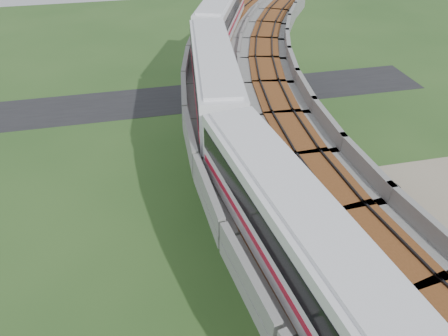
# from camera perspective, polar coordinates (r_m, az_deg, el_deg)

# --- Properties ---
(ground) EXTENTS (160.00, 160.00, 0.00)m
(ground) POSITION_cam_1_polar(r_m,az_deg,el_deg) (31.85, 5.05, -14.45)
(ground) COLOR #2C5120
(ground) RESTS_ON ground
(asphalt_road) EXTENTS (60.00, 8.00, 0.03)m
(asphalt_road) POSITION_cam_1_polar(r_m,az_deg,el_deg) (55.51, -4.11, 9.19)
(asphalt_road) COLOR #232326
(asphalt_road) RESTS_ON ground
(viaduct) EXTENTS (19.58, 73.98, 11.40)m
(viaduct) POSITION_cam_1_polar(r_m,az_deg,el_deg) (27.00, 13.85, -0.10)
(viaduct) COLOR #99968E
(viaduct) RESTS_ON ground
(metro_train) EXTENTS (11.02, 61.34, 3.64)m
(metro_train) POSITION_cam_1_polar(r_m,az_deg,el_deg) (23.49, 7.86, 4.42)
(metro_train) COLOR white
(metro_train) RESTS_ON ground
(fence) EXTENTS (3.87, 38.73, 1.50)m
(fence) POSITION_cam_1_polar(r_m,az_deg,el_deg) (34.85, 20.88, -10.07)
(fence) COLOR #2D382D
(fence) RESTS_ON ground
(tree_0) EXTENTS (1.86, 1.86, 2.71)m
(tree_0) POSITION_cam_1_polar(r_m,az_deg,el_deg) (49.82, 9.57, 8.03)
(tree_0) COLOR #382314
(tree_0) RESTS_ON ground
(tree_1) EXTENTS (2.71, 2.71, 3.30)m
(tree_1) POSITION_cam_1_polar(r_m,az_deg,el_deg) (44.48, 10.38, 4.78)
(tree_1) COLOR #382314
(tree_1) RESTS_ON ground
(tree_2) EXTENTS (2.31, 2.31, 3.01)m
(tree_2) POSITION_cam_1_polar(r_m,az_deg,el_deg) (40.44, 12.08, 1.02)
(tree_2) COLOR #382314
(tree_2) RESTS_ON ground
(tree_3) EXTENTS (3.08, 3.08, 3.69)m
(tree_3) POSITION_cam_1_polar(r_m,az_deg,el_deg) (33.01, 16.30, -7.99)
(tree_3) COLOR #382314
(tree_3) RESTS_ON ground
(tree_4) EXTENTS (2.39, 2.39, 2.82)m
(tree_4) POSITION_cam_1_polar(r_m,az_deg,el_deg) (29.74, 21.31, -17.05)
(tree_4) COLOR #382314
(tree_4) RESTS_ON ground
(car_white) EXTENTS (1.98, 3.45, 1.11)m
(car_white) POSITION_cam_1_polar(r_m,az_deg,el_deg) (32.36, 24.82, -16.11)
(car_white) COLOR silver
(car_white) RESTS_ON dirt_lot
(car_dark) EXTENTS (4.50, 3.19, 1.21)m
(car_dark) POSITION_cam_1_polar(r_m,az_deg,el_deg) (40.49, 20.02, -2.91)
(car_dark) COLOR black
(car_dark) RESTS_ON dirt_lot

